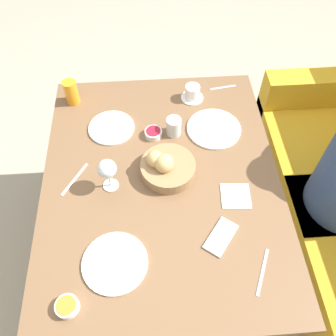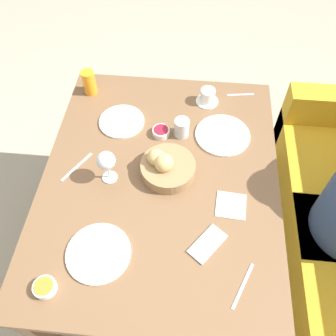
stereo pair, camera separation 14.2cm
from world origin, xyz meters
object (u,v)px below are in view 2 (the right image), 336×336
Objects in this scene: plate_far_center at (223,135)px; wine_glass at (106,162)px; bread_basket at (166,167)px; plate_near_right at (98,253)px; water_tumbler at (182,128)px; napkin at (231,205)px; coffee_cup at (208,97)px; knife_silver at (243,286)px; fork_silver at (77,167)px; jam_bowl_berry at (161,132)px; jam_bowl_honey at (45,287)px; cell_phone at (208,244)px; juice_glass at (89,82)px; plate_near_left at (122,121)px; spoon_coffee at (241,95)px.

plate_far_center is 0.55m from wine_glass.
bread_basket is 0.97× the size of plate_near_right.
napkin is (0.35, 0.22, -0.04)m from water_tumbler.
coffee_cup reaches higher than knife_silver.
napkin reaches higher than fork_silver.
jam_bowl_berry is at bearing -137.76° from napkin.
plate_near_right is at bearing -23.18° from water_tumbler.
plate_far_center is 1.98× the size of napkin.
jam_bowl_honey is 0.58m from cell_phone.
plate_near_right is 0.75m from plate_far_center.
water_tumbler is at bearing 151.09° from jam_bowl_honey.
juice_glass is at bearing -91.66° from coffee_cup.
napkin is (-0.39, 0.63, -0.01)m from jam_bowl_honey.
water_tumbler is 1.10× the size of jam_bowl_berry.
water_tumbler is 0.84m from jam_bowl_honey.
plate_near_right is at bearing -97.45° from knife_silver.
juice_glass reaches higher than plate_near_left.
jam_bowl_honey is at bearing -38.48° from plate_far_center.
juice_glass reaches higher than napkin.
cell_phone reaches higher than knife_silver.
jam_bowl_berry is at bearing -41.22° from coffee_cup.
jam_bowl_honey reaches higher than plate_near_right.
water_tumbler reaches higher than cell_phone.
plate_near_right is at bearing 14.42° from juice_glass.
juice_glass is at bearing -165.58° from plate_near_right.
plate_near_right is 0.61m from jam_bowl_berry.
jam_bowl_honey reaches higher than fork_silver.
wine_glass reaches higher than juice_glass.
spoon_coffee is (-0.50, 0.32, -0.04)m from bread_basket.
bread_basket is at bearing 42.96° from juice_glass.
juice_glass is 1.55× the size of jam_bowl_honey.
plate_near_left is 0.85× the size of plate_far_center.
jam_bowl_honey is 0.74m from napkin.
knife_silver is 1.25× the size of spoon_coffee.
juice_glass is at bearing -159.11° from wine_glass.
napkin is at bearing 117.17° from plate_near_right.
water_tumbler is 0.65× the size of spoon_coffee.
cell_phone is (0.30, 0.56, 0.00)m from fork_silver.
plate_far_center is 0.19m from water_tumbler.
jam_bowl_berry is 0.47m from napkin.
plate_far_center is 1.56× the size of fork_silver.
plate_near_right is 0.54m from napkin.
fork_silver is 0.82m from knife_silver.
spoon_coffee is at bearing 128.77° from jam_bowl_berry.
water_tumbler is 0.54m from cell_phone.
jam_bowl_honey is 0.50× the size of fork_silver.
plate_near_right is at bearing -28.59° from bread_basket.
spoon_coffee is at bearing 149.06° from plate_near_right.
bread_basket reaches higher than cell_phone.
wine_glass is 1.99× the size of jam_bowl_honey.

